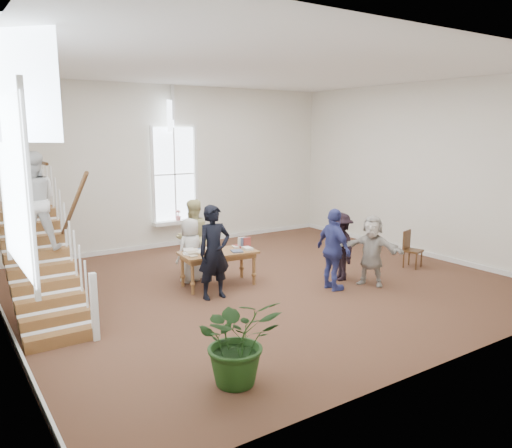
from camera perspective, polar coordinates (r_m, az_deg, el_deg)
ground at (r=10.86m, az=0.84°, el=-6.86°), size 10.00×10.00×0.00m
room_shell at (r=14.49m, az=-9.01°, el=-0.89°), size 10.49×10.00×10.00m
staircase at (r=9.56m, az=-23.92°, el=-0.22°), size 1.10×4.10×2.92m
library_table at (r=10.61m, az=-4.48°, el=-3.58°), size 1.67×0.97×0.81m
police_officer at (r=9.78m, az=-4.80°, el=-3.23°), size 0.69×0.47×1.86m
elderly_woman at (r=10.96m, az=-7.48°, el=-2.98°), size 0.78×0.60×1.41m
person_yellow at (r=11.49m, az=-7.26°, el=-1.50°), size 0.94×0.79×1.74m
woman_cluster_a at (r=10.40m, az=8.87°, el=-2.91°), size 0.49×1.03×1.71m
woman_cluster_b at (r=11.14m, az=9.58°, el=-2.54°), size 0.80×1.09×1.51m
woman_cluster_c at (r=10.90m, az=13.07°, el=-2.97°), size 1.09×1.43×1.51m
floor_plant at (r=6.64m, az=-2.03°, el=-13.05°), size 1.32×1.23×1.21m
side_chair at (r=12.61m, az=17.22°, el=-2.55°), size 0.48×0.48×0.89m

